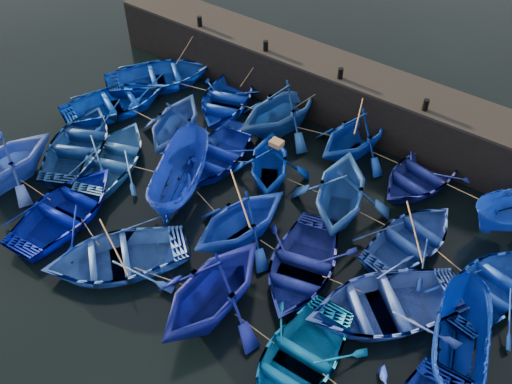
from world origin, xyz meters
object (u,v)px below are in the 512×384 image
Objects in this scene: boat_20 at (2,160)px; wooden_crate at (276,143)px; boat_8 at (217,154)px; boat_0 at (160,76)px; boat_13 at (79,144)px.

boat_20 is 9.12× the size of wooden_crate.
boat_20 reaches higher than boat_8.
boat_13 is (0.75, -6.08, -0.02)m from boat_0.
boat_0 is at bearing 145.84° from boat_8.
boat_13 is 9.00m from wooden_crate.
boat_0 reaches higher than boat_13.
boat_0 is at bearing 92.57° from boat_20.
wooden_crate reaches higher than boat_0.
boat_20 reaches higher than boat_13.
wooden_crate reaches higher than boat_13.
boat_13 reaches higher than boat_8.
boat_13 is at bearing 74.38° from boat_20.
boat_8 is 6.15m from boat_13.
boat_0 is 1.16× the size of boat_8.
boat_13 is at bearing -157.94° from boat_8.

